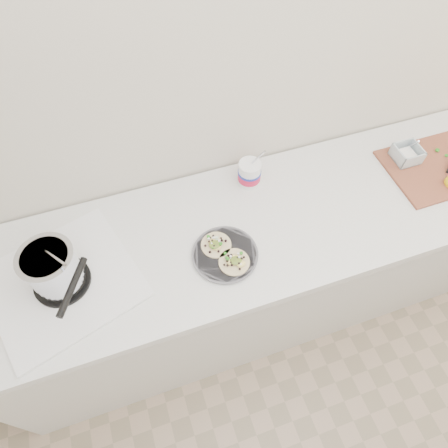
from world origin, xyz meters
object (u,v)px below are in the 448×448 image
object	(u,v)px
taco_plate	(225,253)
tub	(250,172)
stove	(57,274)
cutboard	(440,162)

from	to	relation	value
taco_plate	tub	xyz separation A→B (m)	(0.22, 0.31, 0.05)
stove	cutboard	distance (m)	1.64
stove	taco_plate	xyz separation A→B (m)	(0.59, -0.08, -0.06)
tub	cutboard	distance (m)	0.85
stove	taco_plate	bearing A→B (deg)	-24.12
stove	tub	size ratio (longest dim) A/B	2.79
taco_plate	cutboard	world-z (taller)	cutboard
stove	tub	bearing A→B (deg)	-0.67
stove	cutboard	world-z (taller)	stove
cutboard	stove	bearing A→B (deg)	-178.27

